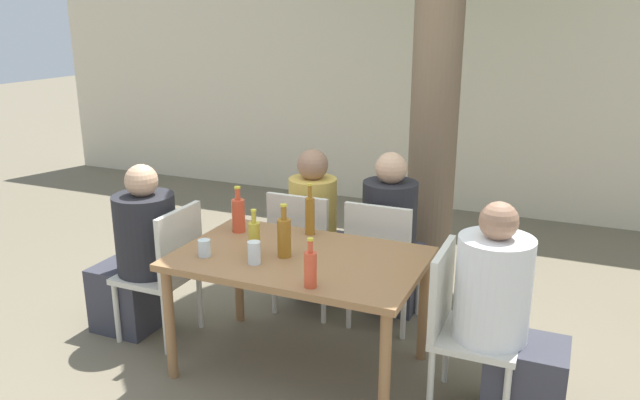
{
  "coord_description": "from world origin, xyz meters",
  "views": [
    {
      "loc": [
        1.42,
        -3.01,
        2.06
      ],
      "look_at": [
        0.0,
        0.3,
        0.97
      ],
      "focal_mm": 35.0,
      "sensor_mm": 36.0,
      "label": 1
    }
  ],
  "objects_px": {
    "amber_bottle_2": "(284,236)",
    "soda_bottle_4": "(310,268)",
    "drinking_glass_1": "(204,248)",
    "person_seated_0": "(138,258)",
    "person_seated_3": "(392,242)",
    "dining_table_front": "(300,268)",
    "amber_bottle_0": "(310,215)",
    "patio_chair_0": "(167,266)",
    "patio_chair_1": "(461,320)",
    "soda_bottle_1": "(238,214)",
    "oil_cruet_3": "(254,237)",
    "patio_chair_2": "(304,245)",
    "person_seated_1": "(507,324)",
    "patio_chair_3": "(382,257)",
    "drinking_glass_0": "(254,253)",
    "person_seated_2": "(318,233)"
  },
  "relations": [
    {
      "from": "person_seated_1",
      "to": "person_seated_3",
      "type": "distance_m",
      "value": 1.27
    },
    {
      "from": "soda_bottle_1",
      "to": "person_seated_2",
      "type": "bearing_deg",
      "value": 70.47
    },
    {
      "from": "patio_chair_1",
      "to": "soda_bottle_4",
      "type": "height_order",
      "value": "soda_bottle_4"
    },
    {
      "from": "amber_bottle_2",
      "to": "drinking_glass_1",
      "type": "bearing_deg",
      "value": -157.6
    },
    {
      "from": "person_seated_1",
      "to": "patio_chair_3",
      "type": "bearing_deg",
      "value": 52.46
    },
    {
      "from": "person_seated_2",
      "to": "oil_cruet_3",
      "type": "relative_size",
      "value": 4.25
    },
    {
      "from": "patio_chair_3",
      "to": "amber_bottle_0",
      "type": "bearing_deg",
      "value": 41.18
    },
    {
      "from": "soda_bottle_1",
      "to": "soda_bottle_4",
      "type": "relative_size",
      "value": 1.13
    },
    {
      "from": "patio_chair_0",
      "to": "oil_cruet_3",
      "type": "height_order",
      "value": "oil_cruet_3"
    },
    {
      "from": "amber_bottle_0",
      "to": "soda_bottle_4",
      "type": "height_order",
      "value": "amber_bottle_0"
    },
    {
      "from": "dining_table_front",
      "to": "drinking_glass_0",
      "type": "xyz_separation_m",
      "value": [
        -0.18,
        -0.21,
        0.14
      ]
    },
    {
      "from": "dining_table_front",
      "to": "patio_chair_1",
      "type": "height_order",
      "value": "patio_chair_1"
    },
    {
      "from": "dining_table_front",
      "to": "person_seated_1",
      "type": "height_order",
      "value": "person_seated_1"
    },
    {
      "from": "person_seated_3",
      "to": "soda_bottle_4",
      "type": "distance_m",
      "value": 1.31
    },
    {
      "from": "soda_bottle_1",
      "to": "soda_bottle_4",
      "type": "bearing_deg",
      "value": -37.64
    },
    {
      "from": "person_seated_1",
      "to": "person_seated_3",
      "type": "xyz_separation_m",
      "value": [
        -0.89,
        0.91,
        0.0
      ]
    },
    {
      "from": "dining_table_front",
      "to": "patio_chair_3",
      "type": "height_order",
      "value": "patio_chair_3"
    },
    {
      "from": "patio_chair_0",
      "to": "person_seated_2",
      "type": "relative_size",
      "value": 0.77
    },
    {
      "from": "dining_table_front",
      "to": "patio_chair_1",
      "type": "xyz_separation_m",
      "value": [
        0.94,
        0.0,
        -0.14
      ]
    },
    {
      "from": "patio_chair_0",
      "to": "patio_chair_1",
      "type": "height_order",
      "value": "same"
    },
    {
      "from": "person_seated_3",
      "to": "oil_cruet_3",
      "type": "height_order",
      "value": "person_seated_3"
    },
    {
      "from": "patio_chair_2",
      "to": "soda_bottle_1",
      "type": "height_order",
      "value": "soda_bottle_1"
    },
    {
      "from": "person_seated_0",
      "to": "drinking_glass_0",
      "type": "distance_m",
      "value": 1.05
    },
    {
      "from": "person_seated_2",
      "to": "person_seated_3",
      "type": "bearing_deg",
      "value": 179.46
    },
    {
      "from": "person_seated_3",
      "to": "drinking_glass_0",
      "type": "relative_size",
      "value": 9.22
    },
    {
      "from": "amber_bottle_2",
      "to": "dining_table_front",
      "type": "bearing_deg",
      "value": 33.01
    },
    {
      "from": "oil_cruet_3",
      "to": "drinking_glass_1",
      "type": "relative_size",
      "value": 2.77
    },
    {
      "from": "patio_chair_0",
      "to": "person_seated_1",
      "type": "xyz_separation_m",
      "value": [
        2.11,
        -0.0,
        0.03
      ]
    },
    {
      "from": "patio_chair_0",
      "to": "patio_chair_1",
      "type": "xyz_separation_m",
      "value": [
        1.88,
        0.0,
        0.0
      ]
    },
    {
      "from": "patio_chair_2",
      "to": "drinking_glass_1",
      "type": "distance_m",
      "value": 0.96
    },
    {
      "from": "amber_bottle_2",
      "to": "soda_bottle_4",
      "type": "xyz_separation_m",
      "value": [
        0.3,
        -0.32,
        -0.02
      ]
    },
    {
      "from": "dining_table_front",
      "to": "soda_bottle_1",
      "type": "bearing_deg",
      "value": 157.13
    },
    {
      "from": "dining_table_front",
      "to": "patio_chair_3",
      "type": "xyz_separation_m",
      "value": [
        0.28,
        0.68,
        -0.14
      ]
    },
    {
      "from": "person_seated_3",
      "to": "drinking_glass_1",
      "type": "distance_m",
      "value": 1.39
    },
    {
      "from": "amber_bottle_0",
      "to": "soda_bottle_1",
      "type": "relative_size",
      "value": 1.11
    },
    {
      "from": "person_seated_0",
      "to": "drinking_glass_0",
      "type": "height_order",
      "value": "person_seated_0"
    },
    {
      "from": "patio_chair_0",
      "to": "soda_bottle_4",
      "type": "xyz_separation_m",
      "value": [
        1.17,
        -0.36,
        0.32
      ]
    },
    {
      "from": "dining_table_front",
      "to": "amber_bottle_0",
      "type": "distance_m",
      "value": 0.42
    },
    {
      "from": "dining_table_front",
      "to": "person_seated_2",
      "type": "relative_size",
      "value": 1.22
    },
    {
      "from": "patio_chair_2",
      "to": "amber_bottle_2",
      "type": "xyz_separation_m",
      "value": [
        0.21,
        -0.73,
        0.34
      ]
    },
    {
      "from": "person_seated_3",
      "to": "amber_bottle_0",
      "type": "xyz_separation_m",
      "value": [
        -0.37,
        -0.56,
        0.32
      ]
    },
    {
      "from": "patio_chair_0",
      "to": "amber_bottle_2",
      "type": "relative_size",
      "value": 2.87
    },
    {
      "from": "soda_bottle_4",
      "to": "drinking_glass_1",
      "type": "relative_size",
      "value": 2.66
    },
    {
      "from": "patio_chair_3",
      "to": "oil_cruet_3",
      "type": "bearing_deg",
      "value": 55.82
    },
    {
      "from": "person_seated_0",
      "to": "person_seated_3",
      "type": "bearing_deg",
      "value": 122.14
    },
    {
      "from": "patio_chair_1",
      "to": "amber_bottle_0",
      "type": "bearing_deg",
      "value": 71.04
    },
    {
      "from": "person_seated_0",
      "to": "patio_chair_2",
      "type": "bearing_deg",
      "value": 127.51
    },
    {
      "from": "person_seated_3",
      "to": "soda_bottle_4",
      "type": "relative_size",
      "value": 4.53
    },
    {
      "from": "patio_chair_3",
      "to": "oil_cruet_3",
      "type": "xyz_separation_m",
      "value": [
        -0.52,
        -0.77,
        0.33
      ]
    },
    {
      "from": "soda_bottle_1",
      "to": "oil_cruet_3",
      "type": "bearing_deg",
      "value": -47.35
    }
  ]
}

